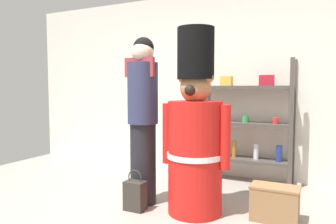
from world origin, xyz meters
TOP-DOWN VIEW (x-y plane):
  - back_wall at (0.00, 2.20)m, footprint 6.40×0.12m
  - merchandise_shelf at (0.52, 1.98)m, footprint 1.21×0.35m
  - teddy_bear_guard at (0.33, 0.65)m, footprint 0.71×0.56m
  - person_shopper at (-0.28, 0.67)m, footprint 0.34×0.32m
  - shopping_bag at (-0.24, 0.45)m, footprint 0.21×0.14m
  - display_crate at (1.07, 0.80)m, footprint 0.44×0.25m

SIDE VIEW (x-z plane):
  - shopping_bag at x=-0.24m, z-range -0.05..0.36m
  - display_crate at x=1.07m, z-range 0.00..0.33m
  - teddy_bear_guard at x=0.33m, z-range -0.15..1.68m
  - merchandise_shelf at x=0.52m, z-range 0.00..1.61m
  - person_shopper at x=-0.28m, z-range 0.06..1.84m
  - back_wall at x=0.00m, z-range 0.00..2.60m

